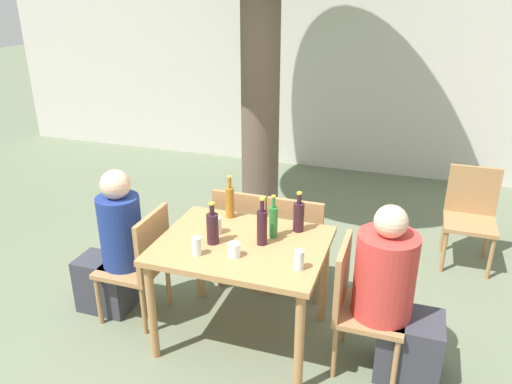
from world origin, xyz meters
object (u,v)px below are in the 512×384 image
Objects in this scene: patio_chair_2 at (244,231)px; wine_bottle_0 at (213,228)px; patio_chair_1 at (358,300)px; patio_chair_0 at (141,260)px; patio_chair_4 at (471,211)px; patio_chair_3 at (298,240)px; drinking_glass_0 at (216,225)px; dining_table_front at (242,256)px; green_bottle_4 at (273,221)px; drinking_glass_3 at (197,246)px; person_seated_1 at (395,301)px; drinking_glass_1 at (234,250)px; wine_bottle_1 at (299,216)px; person_seated_0 at (113,251)px; amber_bottle_3 at (230,201)px; drinking_glass_2 at (299,260)px; wine_bottle_2 at (262,226)px.

patio_chair_2 is 0.83m from wine_bottle_0.
patio_chair_1 is 1.22m from patio_chair_2.
patio_chair_4 is (2.36, 1.68, 0.00)m from patio_chair_0.
patio_chair_0 is 2.90m from patio_chair_4.
patio_chair_3 is 0.82m from drinking_glass_0.
patio_chair_1 is 1.85m from patio_chair_4.
green_bottle_4 is (0.17, 0.15, 0.22)m from dining_table_front.
patio_chair_0 is at bearing 157.42° from drinking_glass_3.
person_seated_1 is 3.86× the size of green_bottle_4.
drinking_glass_0 is 0.35m from drinking_glass_1.
wine_bottle_1 is at bearing 44.94° from drinking_glass_3.
patio_chair_3 is 9.61× the size of drinking_glass_1.
patio_chair_0 is 0.24m from person_seated_0.
patio_chair_3 is at bearing -180.00° from patio_chair_2.
patio_chair_3 is at bearing 76.14° from drinking_glass_1.
person_seated_0 is (-1.03, -0.00, -0.15)m from dining_table_front.
patio_chair_1 is 9.61× the size of drinking_glass_1.
drinking_glass_1 is (-0.16, -0.33, -0.07)m from green_bottle_4.
drinking_glass_0 is at bearing 131.44° from drinking_glass_1.
patio_chair_3 is 1.04m from person_seated_1.
wine_bottle_1 is 3.18× the size of drinking_glass_1.
patio_chair_2 is (0.57, 0.67, 0.00)m from patio_chair_0.
wine_bottle_1 is at bearing 45.14° from green_bottle_4.
drinking_glass_3 is at bearing 90.42° from patio_chair_2.
drinking_glass_1 is at bearing 103.15° from patio_chair_1.
amber_bottle_3 reaches higher than drinking_glass_2.
patio_chair_1 is at bearing 0.00° from dining_table_front.
patio_chair_2 is at bearing 56.64° from patio_chair_1.
wine_bottle_2 is at bearing 16.06° from wine_bottle_0.
wine_bottle_2 is at bearing 88.10° from person_seated_1.
person_seated_1 reaches higher than drinking_glass_3.
patio_chair_3 is 1.43m from person_seated_0.
patio_chair_1 is 2.66× the size of wine_bottle_2.
patio_chair_2 is 3.00× the size of wine_bottle_0.
drinking_glass_2 is (-1.13, -1.88, 0.35)m from patio_chair_4.
patio_chair_3 is 2.71× the size of amber_bottle_3.
patio_chair_2 is 0.52m from amber_bottle_3.
patio_chair_3 is 0.96m from drinking_glass_2.
dining_table_front is at bearing -133.00° from patio_chair_4.
drinking_glass_3 reaches higher than patio_chair_1.
drinking_glass_3 is at bearing 73.55° from person_seated_0.
person_seated_1 is 1.28m from drinking_glass_0.
drinking_glass_1 is 0.43m from drinking_glass_2.
patio_chair_4 is at bearing 50.19° from drinking_glass_1.
wine_bottle_2 is at bearing 12.66° from dining_table_front.
patio_chair_1 is at bearing -4.35° from drinking_glass_0.
patio_chair_2 reaches higher than drinking_glass_1.
patio_chair_1 is 1.83m from person_seated_0.
wine_bottle_2 is 1.08× the size of green_bottle_4.
person_seated_0 is 1.52m from drinking_glass_2.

